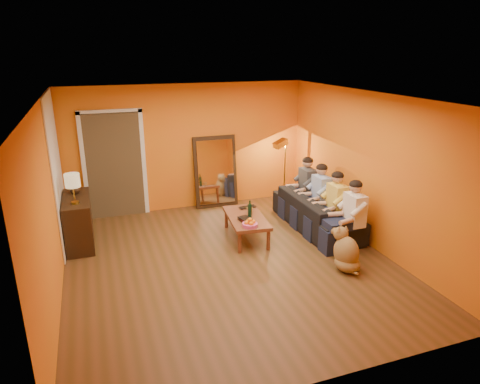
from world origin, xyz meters
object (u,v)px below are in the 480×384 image
object	(u,v)px
person_mid_right	(321,195)
person_far_right	(307,187)
sofa	(317,212)
tumbler	(250,211)
dog	(346,249)
table_lamp	(73,189)
vase	(75,189)
laptop	(249,208)
person_far_left	(354,215)
person_mid_left	(336,204)
coffee_table	(246,227)
sideboard	(78,221)
wine_bottle	(250,209)
floor_lamp	(285,173)
mirror_frame	(216,172)

from	to	relation	value
person_mid_right	person_far_right	bearing A→B (deg)	90.00
sofa	tumbler	distance (m)	1.32
tumbler	dog	bearing A→B (deg)	-61.28
table_lamp	vase	size ratio (longest dim) A/B	2.84
laptop	person_far_left	bearing A→B (deg)	-50.81
person_mid_left	coffee_table	bearing A→B (deg)	163.95
sideboard	wine_bottle	size ratio (longest dim) A/B	3.81
floor_lamp	dog	bearing A→B (deg)	-108.23
person_far_left	sofa	bearing A→B (deg)	97.41
wine_bottle	laptop	bearing A→B (deg)	72.00
wine_bottle	table_lamp	bearing A→B (deg)	170.17
coffee_table	vase	distance (m)	3.07
table_lamp	tumbler	distance (m)	3.02
floor_lamp	wine_bottle	xyz separation A→B (m)	(-1.32, -1.38, -0.14)
sofa	person_far_right	xyz separation A→B (m)	(0.13, 0.65, 0.29)
floor_lamp	person_mid_left	world-z (taller)	floor_lamp
mirror_frame	wine_bottle	bearing A→B (deg)	-87.75
coffee_table	person_mid_right	size ratio (longest dim) A/B	1.00
wine_bottle	laptop	size ratio (longest dim) A/B	0.96
sideboard	laptop	bearing A→B (deg)	-7.54
table_lamp	person_far_right	xyz separation A→B (m)	(4.37, 0.21, -0.49)
table_lamp	person_mid_left	bearing A→B (deg)	-11.56
sideboard	wine_bottle	xyz separation A→B (m)	(2.86, -0.80, 0.15)
table_lamp	person_far_right	distance (m)	4.40
coffee_table	wine_bottle	distance (m)	0.37
dog	person_mid_left	size ratio (longest dim) A/B	0.56
person_far_left	person_mid_right	world-z (taller)	same
laptop	floor_lamp	bearing A→B (deg)	33.11
person_mid_right	floor_lamp	bearing A→B (deg)	98.75
floor_lamp	vase	bearing A→B (deg)	172.45
person_far_right	laptop	bearing A→B (deg)	-167.61
mirror_frame	laptop	xyz separation A→B (m)	(0.20, -1.48, -0.33)
dog	vase	world-z (taller)	vase
mirror_frame	person_mid_right	xyz separation A→B (m)	(1.58, -1.72, -0.15)
floor_lamp	person_mid_left	size ratio (longest dim) A/B	1.18
person_mid_left	laptop	world-z (taller)	person_mid_left
person_far_right	floor_lamp	bearing A→B (deg)	105.58
vase	wine_bottle	bearing A→B (deg)	-20.07
person_far_left	person_far_right	xyz separation A→B (m)	(0.00, 1.65, 0.00)
sofa	person_mid_right	xyz separation A→B (m)	(0.13, 0.10, 0.29)
mirror_frame	tumbler	size ratio (longest dim) A/B	14.20
dog	tumbler	bearing A→B (deg)	113.45
floor_lamp	tumbler	size ratio (longest dim) A/B	13.45
mirror_frame	wine_bottle	xyz separation A→B (m)	(0.07, -1.88, -0.18)
vase	tumbler	bearing A→B (deg)	-16.63
mirror_frame	person_far_right	world-z (taller)	mirror_frame
floor_lamp	person_mid_right	bearing A→B (deg)	-93.36
table_lamp	dog	world-z (taller)	table_lamp
vase	sofa	bearing A→B (deg)	-13.19
dog	tumbler	distance (m)	1.95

